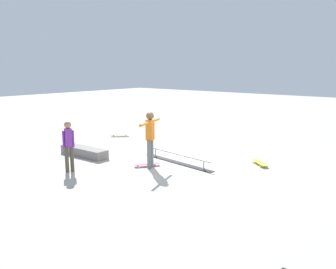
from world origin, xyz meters
The scene contains 8 objects.
ground_plane centered at (0.00, 0.00, 0.00)m, with size 60.00×60.00×0.00m, color #ADA89E.
grind_rail centered at (0.12, -0.61, 0.13)m, with size 2.89×0.62×0.31m.
skate_ledge centered at (3.17, 0.74, 0.15)m, with size 1.94×0.49×0.30m, color gray.
skater_main centered at (0.43, 0.36, 1.00)m, with size 0.51×1.34×1.72m.
skateboard_main centered at (0.62, 0.31, 0.07)m, with size 0.63×0.77×0.09m.
bystander_purple_shirt centered at (2.00, 2.15, 0.84)m, with size 0.24×0.33×1.49m.
loose_skateboard_yellow centered at (-2.03, -2.03, 0.07)m, with size 0.74×0.67×0.09m.
loose_skateboard_natural centered at (4.77, -2.42, 0.07)m, with size 0.72×0.69×0.09m.
Camera 1 is at (-6.49, 7.99, 3.01)m, focal length 37.42 mm.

